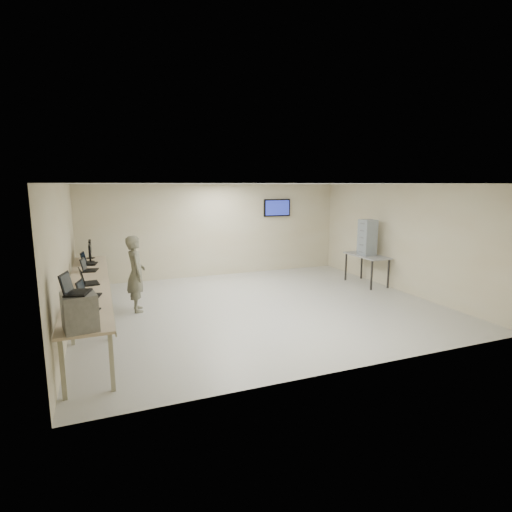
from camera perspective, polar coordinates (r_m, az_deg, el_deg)
name	(u,v)px	position (r m, az deg, el deg)	size (l,w,h in m)	color
room	(260,246)	(9.08, 0.53, 1.48)	(8.01, 7.01, 2.81)	#BABABA
workbench	(90,286)	(8.50, -22.65, -3.94)	(0.76, 6.00, 0.90)	beige
equipment_box	(80,312)	(5.76, -23.89, -7.26)	(0.41, 0.47, 0.49)	gray
laptop_on_box	(73,289)	(5.69, -24.69, -4.24)	(0.39, 0.42, 0.29)	black
laptop_0	(85,308)	(6.51, -23.19, -6.89)	(0.37, 0.39, 0.26)	black
laptop_1	(87,293)	(7.33, -23.03, -4.90)	(0.40, 0.45, 0.31)	black
laptop_2	(87,280)	(8.30, -23.03, -3.19)	(0.38, 0.44, 0.31)	black
laptop_3	(88,268)	(9.54, -22.93, -1.55)	(0.38, 0.43, 0.30)	black
laptop_4	(87,261)	(10.33, -22.95, -0.70)	(0.38, 0.43, 0.31)	black
monitor_near	(90,251)	(10.63, -22.66, 0.62)	(0.20, 0.44, 0.44)	black
monitor_far	(90,248)	(11.14, -22.62, 1.12)	(0.21, 0.47, 0.47)	black
soldier	(136,274)	(9.19, -16.77, -2.44)	(0.62, 0.41, 1.69)	#5C614B
side_table	(367,258)	(11.62, 15.56, -0.21)	(0.65, 1.40, 0.84)	gray
storage_bins	(367,237)	(11.52, 15.62, 2.57)	(0.38, 0.42, 0.99)	#8A98A5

